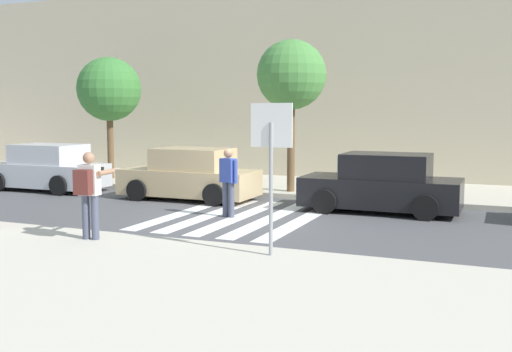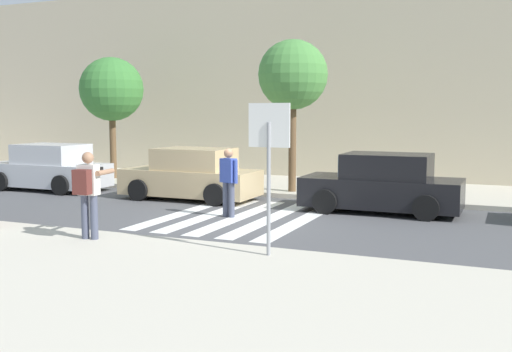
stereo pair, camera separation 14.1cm
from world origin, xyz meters
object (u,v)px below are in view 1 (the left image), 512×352
photographer_with_backpack (89,188)px  parked_car_tan (190,176)px  pedestrian_crossing (228,179)px  parked_car_silver (47,169)px  street_tree_center (291,76)px  stop_sign (271,145)px  parked_car_black (382,185)px  street_tree_west (109,90)px

photographer_with_backpack → parked_car_tan: 6.41m
pedestrian_crossing → parked_car_silver: (-7.80, 2.25, -0.25)m
street_tree_center → stop_sign: bearing=-72.9°
pedestrian_crossing → parked_car_black: (3.40, 2.25, -0.25)m
photographer_with_backpack → street_tree_west: size_ratio=0.38×
pedestrian_crossing → stop_sign: bearing=-55.3°
pedestrian_crossing → parked_car_silver: 8.12m
parked_car_tan → street_tree_west: size_ratio=0.91×
stop_sign → parked_car_silver: 12.16m
parked_car_tan → street_tree_center: size_ratio=0.87×
stop_sign → pedestrian_crossing: size_ratio=1.54×
photographer_with_backpack → parked_car_tan: photographer_with_backpack is taller
stop_sign → photographer_with_backpack: bearing=-177.0°
parked_car_silver → parked_car_black: same height
stop_sign → parked_car_silver: stop_sign is taller
parked_car_silver → street_tree_west: street_tree_west is taller
photographer_with_backpack → parked_car_black: size_ratio=0.42×
pedestrian_crossing → street_tree_center: size_ratio=0.37×
photographer_with_backpack → stop_sign: bearing=3.0°
photographer_with_backpack → street_tree_center: bearing=81.2°
pedestrian_crossing → photographer_with_backpack: bearing=-105.3°
street_tree_center → pedestrian_crossing: bearing=-92.4°
parked_car_tan → parked_car_black: size_ratio=1.00×
parked_car_silver → parked_car_tan: 5.46m
pedestrian_crossing → parked_car_tan: bearing=136.1°
parked_car_silver → street_tree_center: street_tree_center is taller
street_tree_west → photographer_with_backpack: bearing=-55.8°
parked_car_black → street_tree_center: street_tree_center is taller
parked_car_silver → parked_car_black: 11.20m
photographer_with_backpack → parked_car_silver: photographer_with_backpack is taller
photographer_with_backpack → parked_car_black: bearing=54.3°
pedestrian_crossing → street_tree_west: bearing=145.2°
parked_car_black → stop_sign: bearing=-97.1°
parked_car_silver → parked_car_tan: (5.46, 0.00, 0.00)m
street_tree_west → street_tree_center: bearing=-6.6°
street_tree_center → parked_car_black: bearing=-30.9°
photographer_with_backpack → pedestrian_crossing: size_ratio=1.00×
photographer_with_backpack → street_tree_west: bearing=124.2°
stop_sign → parked_car_black: stop_sign is taller
parked_car_black → street_tree_west: 11.37m
photographer_with_backpack → street_tree_center: street_tree_center is taller
stop_sign → street_tree_center: size_ratio=0.56×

